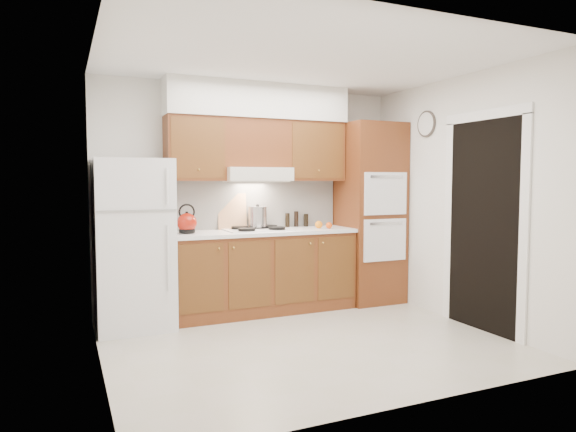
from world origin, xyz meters
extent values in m
plane|color=#BCB4A4|center=(0.00, 0.00, 0.00)|extent=(3.60, 3.60, 0.00)
plane|color=white|center=(0.00, 0.00, 2.60)|extent=(3.60, 3.60, 0.00)
cube|color=silver|center=(0.00, 1.50, 1.30)|extent=(3.60, 0.02, 2.60)
cube|color=silver|center=(-1.80, 0.00, 1.30)|extent=(0.02, 3.00, 2.60)
cube|color=silver|center=(1.80, 0.00, 1.30)|extent=(0.02, 3.00, 2.60)
cube|color=white|center=(-1.41, 1.14, 0.86)|extent=(0.75, 0.72, 1.72)
cube|color=brown|center=(0.02, 1.20, 0.45)|extent=(2.11, 0.60, 0.90)
cube|color=white|center=(0.03, 1.19, 0.92)|extent=(2.13, 0.62, 0.04)
cube|color=white|center=(0.02, 1.49, 1.22)|extent=(2.11, 0.03, 0.56)
cube|color=brown|center=(1.44, 1.18, 1.10)|extent=(0.70, 0.65, 2.20)
cube|color=brown|center=(-0.71, 1.33, 1.85)|extent=(0.63, 0.33, 0.70)
cube|color=brown|center=(0.72, 1.33, 1.85)|extent=(0.73, 0.33, 0.70)
cube|color=silver|center=(-0.02, 1.27, 1.57)|extent=(0.75, 0.45, 0.15)
cube|color=brown|center=(-0.02, 1.33, 1.92)|extent=(0.75, 0.33, 0.55)
cube|color=silver|center=(0.03, 1.32, 2.40)|extent=(2.13, 0.36, 0.40)
cube|color=white|center=(-0.02, 1.21, 0.95)|extent=(0.74, 0.50, 0.01)
cube|color=black|center=(1.79, -0.35, 1.05)|extent=(0.02, 0.90, 2.10)
cylinder|color=#3F3833|center=(1.79, 0.55, 2.15)|extent=(0.02, 0.30, 0.30)
sphere|color=maroon|center=(-0.85, 1.18, 1.06)|extent=(0.27, 0.27, 0.21)
cube|color=tan|center=(-0.26, 1.45, 1.14)|extent=(0.34, 0.17, 0.43)
cylinder|color=#B6B5BA|center=(0.01, 1.33, 1.08)|extent=(0.26, 0.26, 0.22)
cylinder|color=black|center=(0.56, 1.45, 1.03)|extent=(0.06, 0.06, 0.19)
cylinder|color=black|center=(0.44, 1.43, 1.02)|extent=(0.07, 0.07, 0.17)
cylinder|color=black|center=(0.68, 1.43, 1.02)|extent=(0.07, 0.07, 0.15)
sphere|color=#E8480C|center=(0.81, 1.07, 0.98)|extent=(0.08, 0.08, 0.08)
sphere|color=orange|center=(0.71, 1.14, 0.98)|extent=(0.10, 0.10, 0.09)
camera|label=1|loc=(-2.05, -4.22, 1.51)|focal=32.00mm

